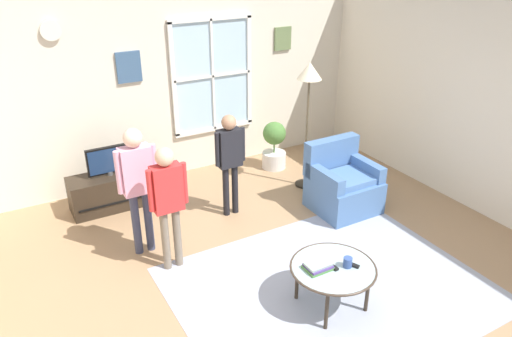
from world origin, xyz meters
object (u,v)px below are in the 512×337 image
object	(u,v)px
person_black_shirt	(230,154)
person_pink_shirt	(137,178)
book_stack	(318,266)
person_red_shirt	(168,195)
television	(108,160)
floor_lamp	(309,84)
cup	(348,262)
tv_stand	(112,191)
remote_near_books	(332,266)
remote_near_cup	(352,265)
potted_plant_by_window	(274,145)
coffee_table	(333,269)
armchair	(342,185)

from	to	relation	value
person_black_shirt	person_pink_shirt	xyz separation A→B (m)	(-1.20, -0.26, 0.09)
book_stack	person_red_shirt	distance (m)	1.62
television	person_black_shirt	size ratio (longest dim) A/B	0.40
television	floor_lamp	distance (m)	2.72
cup	television	bearing A→B (deg)	115.42
person_pink_shirt	tv_stand	bearing A→B (deg)	91.80
tv_stand	remote_near_books	bearing A→B (deg)	-66.14
remote_near_cup	potted_plant_by_window	bearing A→B (deg)	71.64
television	remote_near_books	xyz separation A→B (m)	(1.28, -2.89, -0.21)
book_stack	remote_near_cup	xyz separation A→B (m)	(0.30, -0.12, -0.02)
coffee_table	book_stack	size ratio (longest dim) A/B	3.24
armchair	person_pink_shirt	bearing A→B (deg)	172.73
person_red_shirt	coffee_table	bearing A→B (deg)	-50.56
tv_stand	armchair	size ratio (longest dim) A/B	1.21
television	cup	size ratio (longest dim) A/B	5.44
book_stack	cup	distance (m)	0.28
remote_near_cup	person_pink_shirt	xyz separation A→B (m)	(-1.41, 1.80, 0.46)
book_stack	cup	bearing A→B (deg)	-23.18
coffee_table	person_black_shirt	world-z (taller)	person_black_shirt
armchair	floor_lamp	size ratio (longest dim) A/B	0.50
television	potted_plant_by_window	xyz separation A→B (m)	(2.43, -0.00, -0.29)
person_pink_shirt	potted_plant_by_window	bearing A→B (deg)	25.78
cup	remote_near_cup	distance (m)	0.06
person_red_shirt	person_pink_shirt	size ratio (longest dim) A/B	0.94
remote_near_books	person_pink_shirt	xyz separation A→B (m)	(-1.24, 1.73, 0.46)
remote_near_books	person_black_shirt	size ratio (longest dim) A/B	0.11
book_stack	person_red_shirt	size ratio (longest dim) A/B	0.18
potted_plant_by_window	tv_stand	bearing A→B (deg)	179.88
tv_stand	television	world-z (taller)	television
tv_stand	armchair	xyz separation A→B (m)	(2.53, -1.48, 0.10)
television	person_black_shirt	xyz separation A→B (m)	(1.24, -0.90, 0.16)
armchair	cup	distance (m)	1.86
television	cup	xyz separation A→B (m)	(1.40, -2.95, -0.17)
coffee_table	cup	size ratio (longest dim) A/B	8.35
book_stack	person_red_shirt	bearing A→B (deg)	126.76
book_stack	person_pink_shirt	world-z (taller)	person_pink_shirt
coffee_table	remote_near_cup	size ratio (longest dim) A/B	5.74
book_stack	remote_near_cup	bearing A→B (deg)	-21.50
tv_stand	remote_near_books	world-z (taller)	tv_stand
remote_near_cup	person_red_shirt	distance (m)	1.90
remote_near_books	floor_lamp	distance (m)	2.68
coffee_table	person_red_shirt	size ratio (longest dim) A/B	0.59
remote_near_cup	potted_plant_by_window	xyz separation A→B (m)	(0.98, 2.96, -0.08)
tv_stand	floor_lamp	size ratio (longest dim) A/B	0.60
remote_near_books	remote_near_cup	xyz separation A→B (m)	(0.17, -0.07, 0.00)
armchair	person_black_shirt	xyz separation A→B (m)	(-1.29, 0.57, 0.49)
armchair	person_black_shirt	size ratio (longest dim) A/B	0.66
remote_near_cup	person_pink_shirt	world-z (taller)	person_pink_shirt
coffee_table	floor_lamp	bearing A→B (deg)	60.93
armchair	tv_stand	bearing A→B (deg)	149.71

